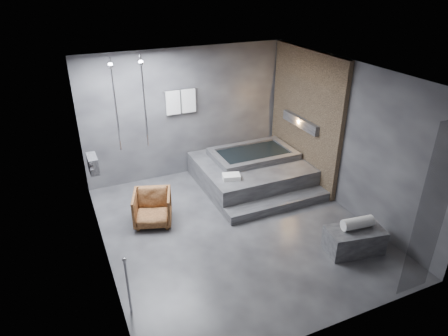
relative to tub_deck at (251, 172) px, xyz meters
name	(u,v)px	position (x,y,z in m)	size (l,w,h in m)	color
room	(252,131)	(-0.65, -1.21, 1.48)	(5.00, 5.04, 2.82)	#28282B
tub_deck	(251,172)	(0.00, 0.00, 0.00)	(2.20, 2.00, 0.50)	#2D2D2F
tub_step	(278,204)	(0.00, -1.18, -0.16)	(2.20, 0.36, 0.18)	#2D2D2F
concrete_bench	(354,240)	(0.46, -2.81, -0.04)	(0.92, 0.50, 0.41)	#2F2F31
driftwood_chair	(153,208)	(-2.35, -0.66, 0.06)	(0.66, 0.68, 0.62)	#442411
rolled_towel	(358,223)	(0.50, -2.77, 0.26)	(0.19, 0.19, 0.53)	white
deck_towel	(231,177)	(-0.72, -0.54, 0.30)	(0.34, 0.25, 0.09)	white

